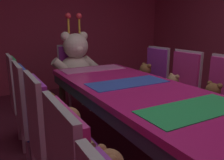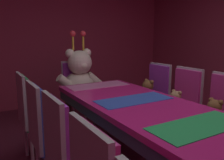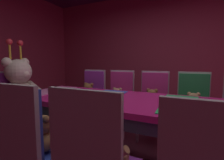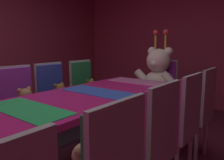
{
  "view_description": "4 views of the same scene",
  "coord_description": "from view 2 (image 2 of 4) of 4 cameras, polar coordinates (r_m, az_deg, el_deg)",
  "views": [
    {
      "loc": [
        -1.14,
        -1.35,
        1.27
      ],
      "look_at": [
        -0.05,
        0.61,
        0.73
      ],
      "focal_mm": 36.43,
      "sensor_mm": 36.0,
      "label": 1
    },
    {
      "loc": [
        -1.32,
        -1.43,
        1.36
      ],
      "look_at": [
        -0.03,
        0.77,
        0.88
      ],
      "focal_mm": 37.5,
      "sensor_mm": 36.0,
      "label": 2
    },
    {
      "loc": [
        -1.55,
        -0.44,
        1.11
      ],
      "look_at": [
        0.1,
        0.33,
        0.91
      ],
      "focal_mm": 26.07,
      "sensor_mm": 36.0,
      "label": 3
    },
    {
      "loc": [
        1.5,
        -1.28,
        1.23
      ],
      "look_at": [
        0.04,
        0.59,
        0.84
      ],
      "focal_mm": 35.69,
      "sensor_mm": 36.0,
      "label": 4
    }
  ],
  "objects": [
    {
      "name": "wall_back",
      "position": [
        4.81,
        -14.62,
        10.74
      ],
      "size": [
        5.2,
        0.12,
        2.8
      ],
      "primitive_type": "cube",
      "color": "#99334C",
      "rests_on": "ground_plane"
    },
    {
      "name": "teddy_right_3",
      "position": [
        2.93,
        15.13,
        -5.38
      ],
      "size": [
        0.22,
        0.28,
        0.27
      ],
      "rotation": [
        0.0,
        0.0,
        3.14
      ],
      "color": "tan",
      "rests_on": "chair_right_3"
    },
    {
      "name": "chair_left_4",
      "position": [
        2.65,
        -19.32,
        -6.76
      ],
      "size": [
        0.42,
        0.41,
        0.98
      ],
      "color": "#268C4C",
      "rests_on": "ground_plane"
    },
    {
      "name": "banquet_table",
      "position": [
        2.07,
        11.87,
        -9.55
      ],
      "size": [
        0.9,
        2.79,
        0.75
      ],
      "color": "#C61E72",
      "rests_on": "ground_plane"
    },
    {
      "name": "chair_left_2",
      "position": [
        1.7,
        -11.25,
        -16.43
      ],
      "size": [
        0.42,
        0.41,
        0.98
      ],
      "color": "purple",
      "rests_on": "ground_plane"
    },
    {
      "name": "chair_left_3",
      "position": [
        2.12,
        -16.21,
        -10.97
      ],
      "size": [
        0.42,
        0.41,
        0.98
      ],
      "color": "#2D47B2",
      "rests_on": "ground_plane"
    },
    {
      "name": "king_teddy_bear",
      "position": [
        3.51,
        -7.72,
        0.84
      ],
      "size": [
        0.76,
        0.59,
        0.98
      ],
      "rotation": [
        0.0,
        0.0,
        -1.57
      ],
      "color": "silver",
      "rests_on": "throne_chair"
    },
    {
      "name": "teddy_right_2",
      "position": [
        2.6,
        23.55,
        -7.76
      ],
      "size": [
        0.24,
        0.3,
        0.29
      ],
      "rotation": [
        0.0,
        0.0,
        3.14
      ],
      "color": "brown",
      "rests_on": "chair_right_2"
    },
    {
      "name": "teddy_left_2",
      "position": [
        1.75,
        -6.57,
        -15.82
      ],
      "size": [
        0.25,
        0.32,
        0.3
      ],
      "color": "#9E7247",
      "rests_on": "chair_left_2"
    },
    {
      "name": "chair_right_4",
      "position": [
        3.38,
        10.57,
        -2.65
      ],
      "size": [
        0.42,
        0.41,
        0.98
      ],
      "rotation": [
        0.0,
        0.0,
        3.14
      ],
      "color": "purple",
      "rests_on": "ground_plane"
    },
    {
      "name": "teddy_right_4",
      "position": [
        3.29,
        8.64,
        -3.0
      ],
      "size": [
        0.26,
        0.34,
        0.32
      ],
      "rotation": [
        0.0,
        0.0,
        3.14
      ],
      "color": "brown",
      "rests_on": "chair_right_4"
    },
    {
      "name": "teddy_left_4",
      "position": [
        2.69,
        -16.31,
        -6.95
      ],
      "size": [
        0.21,
        0.28,
        0.26
      ],
      "color": "brown",
      "rests_on": "chair_left_4"
    },
    {
      "name": "chair_right_2",
      "position": [
        2.71,
        25.39,
        -6.84
      ],
      "size": [
        0.42,
        0.41,
        0.98
      ],
      "rotation": [
        0.0,
        0.0,
        3.14
      ],
      "color": "#CC338C",
      "rests_on": "ground_plane"
    },
    {
      "name": "throne_chair",
      "position": [
        3.7,
        -8.69,
        -1.44
      ],
      "size": [
        0.41,
        0.42,
        0.98
      ],
      "rotation": [
        0.0,
        0.0,
        -1.57
      ],
      "color": "purple",
      "rests_on": "ground_plane"
    },
    {
      "name": "chair_right_3",
      "position": [
        3.02,
        17.06,
        -4.53
      ],
      "size": [
        0.42,
        0.41,
        0.98
      ],
      "rotation": [
        0.0,
        0.0,
        3.14
      ],
      "color": "#CC338C",
      "rests_on": "ground_plane"
    },
    {
      "name": "teddy_left_3",
      "position": [
        2.16,
        -12.45,
        -10.88
      ],
      "size": [
        0.23,
        0.3,
        0.28
      ],
      "color": "brown",
      "rests_on": "chair_left_3"
    }
  ]
}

